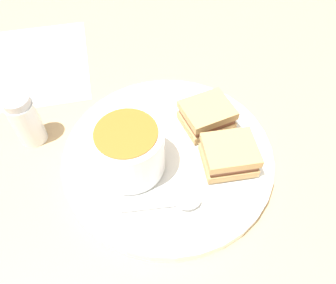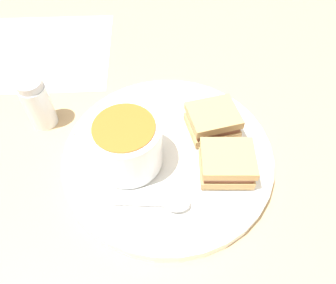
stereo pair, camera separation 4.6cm
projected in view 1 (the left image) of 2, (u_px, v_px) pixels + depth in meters
ground_plane at (168, 159)px, 0.49m from camera, size 2.40×2.40×0.00m
plate at (168, 155)px, 0.48m from camera, size 0.31×0.31×0.02m
soup_bowl at (128, 149)px, 0.43m from camera, size 0.10×0.10×0.07m
spoon at (182, 202)px, 0.42m from camera, size 0.07×0.10×0.01m
sandwich_half_near at (229, 155)px, 0.45m from camera, size 0.09×0.09×0.04m
sandwich_half_far at (207, 115)px, 0.49m from camera, size 0.07×0.08×0.04m
salt_shaker at (26, 120)px, 0.48m from camera, size 0.04×0.04×0.09m
menu_sheet at (19, 65)px, 0.62m from camera, size 0.32×0.33×0.00m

